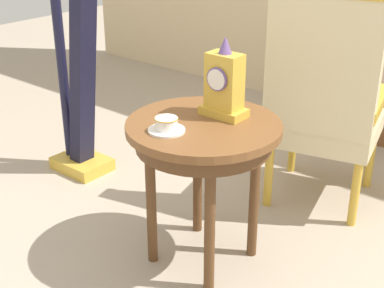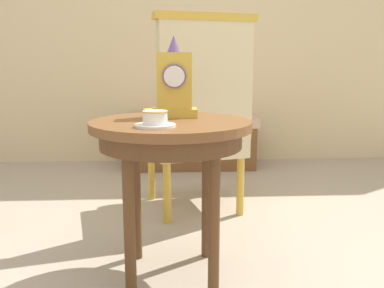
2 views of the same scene
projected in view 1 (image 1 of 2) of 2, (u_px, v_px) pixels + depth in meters
ground_plane at (199, 271)px, 2.43m from camera, size 10.00×10.00×0.00m
side_table at (204, 141)px, 2.28m from camera, size 0.64×0.64×0.66m
teacup_left at (166, 125)px, 2.15m from camera, size 0.15×0.15×0.06m
mantel_clock at (224, 85)px, 2.26m from camera, size 0.19×0.11×0.34m
armchair at (324, 98)px, 2.70m from camera, size 0.65×0.64×1.14m
harp at (76, 56)px, 3.01m from camera, size 0.40×0.24×1.73m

